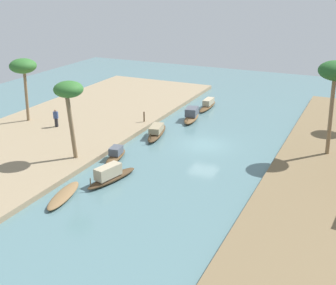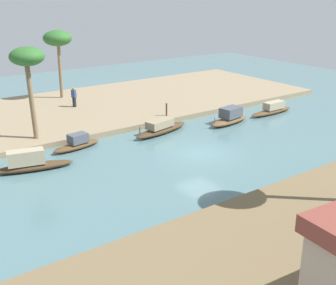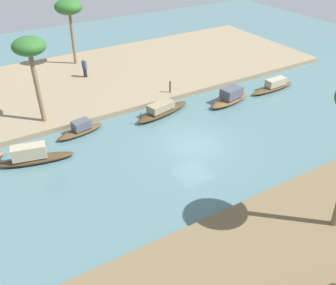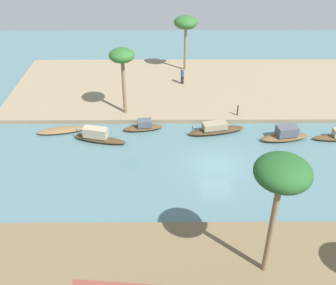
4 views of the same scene
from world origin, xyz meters
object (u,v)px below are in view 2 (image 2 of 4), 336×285
(sampan_near_left_bank, at_px, (30,163))
(palm_tree_left_near, at_px, (58,40))
(person_on_near_bank, at_px, (74,98))
(sampan_foreground, at_px, (77,144))
(sampan_open_hull, at_px, (272,109))
(sampan_downstream_large, at_px, (161,128))
(mooring_post, at_px, (166,110))
(palm_tree_left_far, at_px, (27,60))
(sampan_upstream_small, at_px, (230,118))

(sampan_near_left_bank, relative_size, palm_tree_left_near, 0.77)
(sampan_near_left_bank, relative_size, person_on_near_bank, 2.78)
(sampan_foreground, distance_m, sampan_open_hull, 17.51)
(sampan_downstream_large, xyz_separation_m, sampan_open_hull, (-10.89, 1.15, -0.02))
(person_on_near_bank, bearing_deg, mooring_post, 16.17)
(sampan_foreground, height_order, palm_tree_left_far, palm_tree_left_far)
(sampan_foreground, bearing_deg, palm_tree_left_far, -65.60)
(sampan_foreground, height_order, person_on_near_bank, person_on_near_bank)
(sampan_downstream_large, relative_size, palm_tree_left_far, 0.84)
(sampan_near_left_bank, bearing_deg, person_on_near_bank, -111.51)
(mooring_post, bearing_deg, sampan_downstream_large, 48.06)
(person_on_near_bank, bearing_deg, palm_tree_left_far, -61.74)
(sampan_near_left_bank, bearing_deg, sampan_downstream_large, -159.13)
(sampan_foreground, distance_m, mooring_post, 9.06)
(sampan_foreground, xyz_separation_m, palm_tree_left_near, (-4.27, -12.83, 5.48))
(person_on_near_bank, distance_m, palm_tree_left_far, 9.58)
(sampan_open_hull, bearing_deg, person_on_near_bank, -39.69)
(sampan_near_left_bank, bearing_deg, sampan_open_hull, -165.88)
(sampan_foreground, bearing_deg, sampan_near_left_bank, 17.04)
(mooring_post, relative_size, palm_tree_left_far, 0.17)
(sampan_foreground, xyz_separation_m, person_on_near_bank, (-3.84, -9.02, 0.83))
(sampan_upstream_small, distance_m, sampan_open_hull, 4.97)
(sampan_foreground, relative_size, palm_tree_left_near, 0.58)
(person_on_near_bank, height_order, palm_tree_left_near, palm_tree_left_near)
(sampan_downstream_large, distance_m, sampan_upstream_small, 6.04)
(sampan_foreground, bearing_deg, sampan_downstream_large, 166.35)
(sampan_downstream_large, bearing_deg, mooring_post, -143.96)
(person_on_near_bank, bearing_deg, sampan_open_hull, 32.62)
(person_on_near_bank, height_order, mooring_post, person_on_near_bank)
(sampan_upstream_small, bearing_deg, mooring_post, -54.50)
(mooring_post, relative_size, palm_tree_left_near, 0.16)
(sampan_open_hull, relative_size, sampan_near_left_bank, 1.02)
(sampan_foreground, relative_size, palm_tree_left_far, 0.58)
(mooring_post, height_order, palm_tree_left_far, palm_tree_left_far)
(person_on_near_bank, bearing_deg, sampan_upstream_small, 19.69)
(sampan_downstream_large, xyz_separation_m, sampan_near_left_bank, (10.38, 1.30, 0.10))
(sampan_near_left_bank, xyz_separation_m, palm_tree_left_near, (-8.11, -14.69, 5.35))
(sampan_downstream_large, height_order, sampan_near_left_bank, sampan_near_left_bank)
(mooring_post, xyz_separation_m, palm_tree_left_far, (10.68, -0.86, 4.88))
(sampan_downstream_large, distance_m, mooring_post, 3.45)
(sampan_near_left_bank, relative_size, mooring_post, 4.65)
(sampan_open_hull, height_order, sampan_near_left_bank, sampan_near_left_bank)
(sampan_downstream_large, relative_size, sampan_near_left_bank, 1.09)
(mooring_post, bearing_deg, palm_tree_left_near, -67.25)
(sampan_near_left_bank, distance_m, person_on_near_bank, 13.34)
(sampan_open_hull, xyz_separation_m, person_on_near_bank, (13.59, -10.73, 0.82))
(sampan_downstream_large, distance_m, palm_tree_left_far, 10.54)
(sampan_open_hull, height_order, mooring_post, mooring_post)
(palm_tree_left_far, bearing_deg, sampan_open_hull, 166.73)
(mooring_post, bearing_deg, sampan_upstream_small, 134.61)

